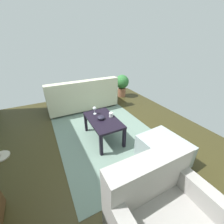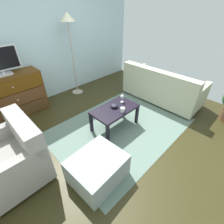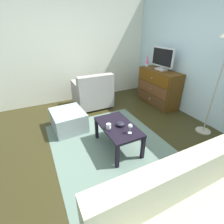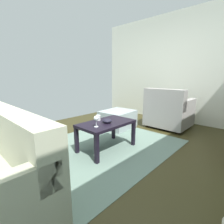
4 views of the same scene
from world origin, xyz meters
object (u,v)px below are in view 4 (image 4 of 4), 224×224
(mug, at_px, (98,118))
(wine_glass, at_px, (96,119))
(coffee_table, at_px, (106,126))
(bowl_decorative, at_px, (107,121))
(ottoman, at_px, (118,119))
(armchair, at_px, (168,112))

(mug, bearing_deg, wine_glass, 43.62)
(coffee_table, relative_size, bowl_decorative, 6.10)
(wine_glass, relative_size, mug, 1.38)
(wine_glass, bearing_deg, ottoman, -151.32)
(coffee_table, xyz_separation_m, ottoman, (-0.96, -0.61, -0.19))
(wine_glass, relative_size, ottoman, 0.22)
(wine_glass, relative_size, armchair, 0.18)
(coffee_table, relative_size, ottoman, 1.24)
(coffee_table, distance_m, armchair, 1.75)
(coffee_table, height_order, ottoman, coffee_table)
(wine_glass, xyz_separation_m, ottoman, (-1.22, -0.67, -0.36))
(wine_glass, bearing_deg, coffee_table, -166.67)
(mug, bearing_deg, coffee_table, 95.28)
(bowl_decorative, bearing_deg, armchair, 174.39)
(armchair, bearing_deg, mug, -12.15)
(mug, height_order, ottoman, mug)
(mug, height_order, bowl_decorative, mug)
(coffee_table, bearing_deg, ottoman, -147.72)
(mug, relative_size, ottoman, 0.16)
(wine_glass, distance_m, ottoman, 1.44)
(mug, bearing_deg, ottoman, -156.03)
(armchair, bearing_deg, bowl_decorative, -5.61)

